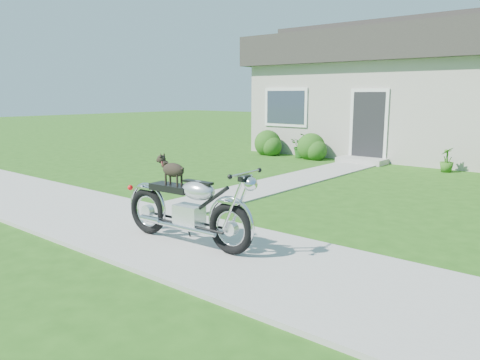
# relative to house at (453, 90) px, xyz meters

# --- Properties ---
(ground) EXTENTS (80.00, 80.00, 0.00)m
(ground) POSITION_rel_house_xyz_m (0.00, -11.99, -2.16)
(ground) COLOR #235114
(ground) RESTS_ON ground
(sidewalk) EXTENTS (24.00, 2.20, 0.04)m
(sidewalk) POSITION_rel_house_xyz_m (0.00, -11.99, -2.14)
(sidewalk) COLOR #9E9B93
(sidewalk) RESTS_ON ground
(walkway) EXTENTS (1.20, 8.00, 0.03)m
(walkway) POSITION_rel_house_xyz_m (-1.50, -6.99, -2.14)
(walkway) COLOR #9E9B93
(walkway) RESTS_ON ground
(house) EXTENTS (12.60, 7.03, 4.50)m
(house) POSITION_rel_house_xyz_m (0.00, 0.00, 0.00)
(house) COLOR beige
(house) RESTS_ON ground
(shrub_row) EXTENTS (10.44, 1.13, 1.13)m
(shrub_row) POSITION_rel_house_xyz_m (0.70, -3.49, -1.73)
(shrub_row) COLOR #245115
(shrub_row) RESTS_ON ground
(potted_plant_left) EXTENTS (0.94, 0.91, 0.80)m
(potted_plant_left) POSITION_rel_house_xyz_m (-3.55, -3.44, -1.75)
(potted_plant_left) COLOR #205C18
(potted_plant_left) RESTS_ON ground
(potted_plant_right) EXTENTS (0.38, 0.38, 0.65)m
(potted_plant_right) POSITION_rel_house_xyz_m (0.94, -3.44, -1.83)
(potted_plant_right) COLOR #356C1D
(potted_plant_right) RESTS_ON ground
(motorcycle_with_dog) EXTENTS (2.22, 0.60, 1.17)m
(motorcycle_with_dog) POSITION_rel_house_xyz_m (0.14, -12.12, -1.61)
(motorcycle_with_dog) COLOR black
(motorcycle_with_dog) RESTS_ON sidewalk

